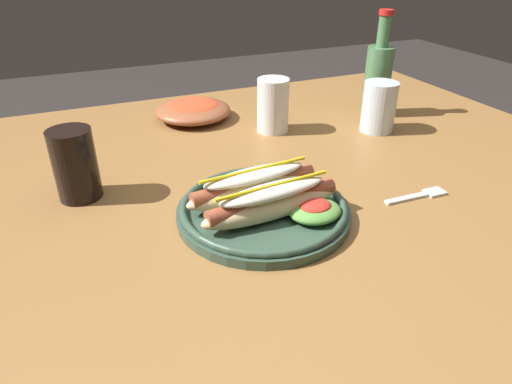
% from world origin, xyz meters
% --- Properties ---
extents(dining_table, '(1.48, 1.08, 0.74)m').
position_xyz_m(dining_table, '(0.00, 0.00, 0.66)').
color(dining_table, olive).
rests_on(dining_table, ground_plane).
extents(hot_dog_plate, '(0.28, 0.28, 0.08)m').
position_xyz_m(hot_dog_plate, '(-0.05, -0.14, 0.77)').
color(hot_dog_plate, '#334C3D').
rests_on(hot_dog_plate, dining_table).
extents(fork, '(0.12, 0.03, 0.00)m').
position_xyz_m(fork, '(0.23, -0.19, 0.74)').
color(fork, silver).
rests_on(fork, dining_table).
extents(soda_cup, '(0.07, 0.07, 0.12)m').
position_xyz_m(soda_cup, '(-0.31, 0.04, 0.80)').
color(soda_cup, black).
rests_on(soda_cup, dining_table).
extents(water_cup, '(0.08, 0.08, 0.11)m').
position_xyz_m(water_cup, '(0.35, 0.10, 0.80)').
color(water_cup, silver).
rests_on(water_cup, dining_table).
extents(extra_cup, '(0.07, 0.07, 0.12)m').
position_xyz_m(extra_cup, '(0.13, 0.19, 0.80)').
color(extra_cup, white).
rests_on(extra_cup, dining_table).
extents(glass_bottle, '(0.07, 0.07, 0.25)m').
position_xyz_m(glass_bottle, '(0.41, 0.20, 0.84)').
color(glass_bottle, '#4C7F51').
rests_on(glass_bottle, dining_table).
extents(side_bowl, '(0.19, 0.19, 0.05)m').
position_xyz_m(side_bowl, '(-0.02, 0.34, 0.76)').
color(side_bowl, brown).
rests_on(side_bowl, dining_table).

